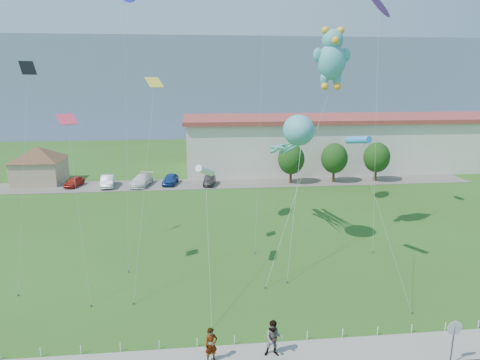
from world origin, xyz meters
name	(u,v)px	position (x,y,z in m)	size (l,w,h in m)	color
ground	(250,329)	(0.00, 0.00, 0.00)	(160.00, 160.00, 0.00)	#2C5317
sidewalk	(257,359)	(0.00, -2.75, 0.05)	(80.00, 2.50, 0.10)	gray
parking_strip	(217,183)	(0.00, 35.00, 0.03)	(70.00, 6.00, 0.06)	#59544C
hill_ridge	(202,83)	(0.00, 120.00, 12.50)	(160.00, 50.00, 25.00)	slate
pavilion	(39,161)	(-24.00, 38.00, 3.02)	(9.20, 9.20, 5.00)	tan
warehouse	(375,141)	(26.00, 44.00, 4.12)	(61.00, 15.00, 8.20)	beige
stop_sign	(454,332)	(9.50, -4.21, 1.87)	(0.80, 0.07, 2.50)	slate
rope_fence	(253,339)	(0.00, -1.30, 0.25)	(26.05, 0.05, 0.50)	white
tree_near	(291,159)	(10.00, 34.00, 3.39)	(3.60, 3.60, 5.47)	#3F2B19
tree_mid	(334,158)	(16.00, 34.00, 3.39)	(3.60, 3.60, 5.47)	#3F2B19
tree_far	(377,157)	(22.00, 34.00, 3.39)	(3.60, 3.60, 5.47)	#3F2B19
pedestrian_left	(211,345)	(-2.31, -2.71, 1.00)	(0.65, 0.43, 1.79)	gray
pedestrian_right	(274,338)	(0.88, -2.60, 1.07)	(0.94, 0.74, 1.94)	gray
parked_car_red	(74,182)	(-18.85, 35.31, 0.69)	(1.49, 3.70, 1.26)	#AB1F15
parked_car_silver	(107,181)	(-14.44, 34.71, 0.81)	(1.58, 4.53, 1.49)	silver
parked_car_white	(141,180)	(-10.05, 34.73, 0.79)	(2.05, 5.05, 1.47)	white
parked_car_blue	(170,179)	(-6.26, 35.12, 0.76)	(1.66, 4.13, 1.41)	navy
parked_car_black	(209,180)	(-1.03, 34.19, 0.67)	(1.29, 3.70, 1.22)	black
octopus_kite	(294,138)	(5.40, 13.28, 9.08)	(3.40, 13.66, 11.17)	#45A7AC
teddy_bear_kite	(332,57)	(8.34, 13.38, 15.64)	(8.29, 9.70, 17.98)	#45A7AC
small_kite_yellow	(152,108)	(-5.86, 9.84, 11.92)	(2.01, 7.94, 14.10)	yellow
small_kite_white	(205,172)	(-2.17, 7.71, 7.60)	(0.50, 8.79, 8.10)	white
small_kite_purple	(379,11)	(14.00, 17.95, 19.92)	(3.57, 9.05, 21.18)	purple
small_kite_pink	(69,139)	(-11.08, 7.42, 10.04)	(2.36, 5.07, 11.75)	#DA304F
small_kite_black	(27,95)	(-15.17, 12.14, 12.76)	(1.29, 8.45, 15.15)	black
small_kite_cyan	(358,141)	(8.55, 7.15, 9.65)	(1.78, 7.79, 10.17)	#328DE1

